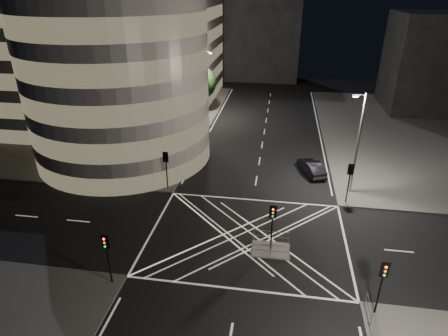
% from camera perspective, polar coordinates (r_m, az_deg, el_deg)
% --- Properties ---
extents(ground, '(120.00, 120.00, 0.00)m').
position_cam_1_polar(ground, '(31.60, 3.52, -10.43)').
color(ground, black).
rests_on(ground, ground).
extents(sidewalk_far_left, '(42.00, 42.00, 0.15)m').
position_cam_1_polar(sidewalk_far_left, '(63.63, -20.98, 7.30)').
color(sidewalk_far_left, '#55524F').
rests_on(sidewalk_far_left, ground).
extents(central_island, '(3.00, 2.00, 0.15)m').
position_cam_1_polar(central_island, '(30.30, 7.08, -12.27)').
color(central_island, slate).
rests_on(central_island, ground).
extents(office_tower_curved, '(30.00, 29.00, 27.20)m').
position_cam_1_polar(office_tower_curved, '(49.95, -19.27, 17.73)').
color(office_tower_curved, gray).
rests_on(office_tower_curved, sidewalk_far_left).
extents(office_block_rear, '(24.00, 16.00, 22.00)m').
position_cam_1_polar(office_block_rear, '(71.87, -11.39, 19.59)').
color(office_block_rear, gray).
rests_on(office_block_rear, sidewalk_far_left).
extents(building_right_far, '(14.00, 12.00, 15.00)m').
position_cam_1_polar(building_right_far, '(70.46, 29.55, 13.81)').
color(building_right_far, black).
rests_on(building_right_far, sidewalk_far_right).
extents(building_far_end, '(18.00, 8.00, 18.00)m').
position_cam_1_polar(building_far_end, '(84.10, 4.97, 19.39)').
color(building_far_end, black).
rests_on(building_far_end, ground).
extents(tree_a, '(4.34, 4.34, 7.25)m').
position_cam_1_polar(tree_a, '(39.08, -10.48, 4.86)').
color(tree_a, black).
rests_on(tree_a, sidewalk_far_left).
extents(tree_b, '(5.19, 5.19, 7.65)m').
position_cam_1_polar(tree_b, '(44.47, -8.04, 7.55)').
color(tree_b, black).
rests_on(tree_b, sidewalk_far_left).
extents(tree_c, '(4.22, 4.22, 6.86)m').
position_cam_1_polar(tree_c, '(50.04, -6.09, 9.49)').
color(tree_c, black).
rests_on(tree_c, sidewalk_far_left).
extents(tree_d, '(4.45, 4.45, 7.94)m').
position_cam_1_polar(tree_d, '(55.40, -4.57, 12.21)').
color(tree_d, black).
rests_on(tree_d, sidewalk_far_left).
extents(tree_e, '(4.29, 4.29, 7.05)m').
position_cam_1_polar(tree_e, '(61.28, -3.26, 12.84)').
color(tree_e, black).
rests_on(tree_e, sidewalk_far_left).
extents(traffic_signal_fl, '(0.55, 0.22, 4.00)m').
position_cam_1_polar(traffic_signal_fl, '(37.43, -8.83, 0.70)').
color(traffic_signal_fl, black).
rests_on(traffic_signal_fl, sidewalk_far_left).
extents(traffic_signal_nl, '(0.55, 0.22, 4.00)m').
position_cam_1_polar(traffic_signal_nl, '(26.69, -17.45, -11.83)').
color(traffic_signal_nl, black).
rests_on(traffic_signal_nl, sidewalk_near_left).
extents(traffic_signal_fr, '(0.55, 0.22, 4.00)m').
position_cam_1_polar(traffic_signal_fr, '(36.47, 18.63, -1.16)').
color(traffic_signal_fr, black).
rests_on(traffic_signal_fr, sidewalk_far_right).
extents(traffic_signal_nr, '(0.55, 0.22, 4.00)m').
position_cam_1_polar(traffic_signal_nr, '(25.33, 23.02, -15.26)').
color(traffic_signal_nr, black).
rests_on(traffic_signal_nr, sidewalk_near_right).
extents(traffic_signal_island, '(0.55, 0.22, 4.00)m').
position_cam_1_polar(traffic_signal_island, '(28.63, 7.40, -7.82)').
color(traffic_signal_island, black).
rests_on(traffic_signal_island, central_island).
extents(street_lamp_left_near, '(1.25, 0.25, 10.00)m').
position_cam_1_polar(street_lamp_left_near, '(41.22, -7.83, 7.14)').
color(street_lamp_left_near, slate).
rests_on(street_lamp_left_near, sidewalk_far_left).
extents(street_lamp_left_far, '(1.25, 0.25, 10.00)m').
position_cam_1_polar(street_lamp_left_far, '(58.02, -2.84, 12.92)').
color(street_lamp_left_far, slate).
rests_on(street_lamp_left_far, sidewalk_far_left).
extents(street_lamp_right_far, '(1.25, 0.25, 10.00)m').
position_cam_1_polar(street_lamp_right_far, '(37.53, 19.69, 3.87)').
color(street_lamp_right_far, slate).
rests_on(street_lamp_right_far, sidewalk_far_right).
extents(railing_island_south, '(2.80, 0.06, 1.10)m').
position_cam_1_polar(railing_island_south, '(29.21, 7.07, -12.40)').
color(railing_island_south, slate).
rests_on(railing_island_south, central_island).
extents(railing_island_north, '(2.80, 0.06, 1.10)m').
position_cam_1_polar(railing_island_north, '(30.64, 7.22, -10.32)').
color(railing_island_north, slate).
rests_on(railing_island_north, central_island).
extents(sedan, '(3.17, 4.94, 1.54)m').
position_cam_1_polar(sedan, '(42.15, 13.19, 0.09)').
color(sedan, black).
rests_on(sedan, ground).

